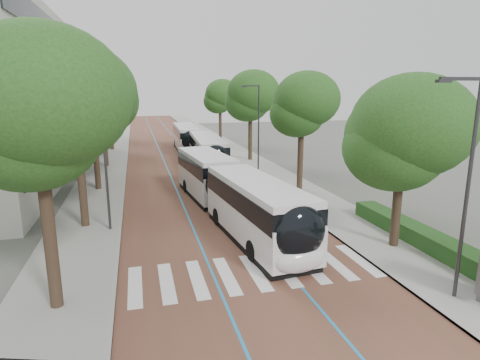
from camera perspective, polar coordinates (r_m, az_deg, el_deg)
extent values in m
plane|color=#51544C|center=(16.77, 2.48, -14.51)|extent=(160.00, 160.00, 0.00)
cube|color=brown|center=(54.96, -9.83, 4.51)|extent=(11.00, 140.00, 0.02)
cube|color=gray|center=(54.86, -17.67, 4.14)|extent=(4.00, 140.00, 0.12)
cube|color=gray|center=(56.06, -2.15, 4.90)|extent=(4.00, 140.00, 0.12)
cube|color=gray|center=(54.79, -15.69, 4.25)|extent=(0.20, 140.00, 0.14)
cube|color=gray|center=(55.69, -4.06, 4.82)|extent=(0.20, 140.00, 0.14)
cube|color=silver|center=(17.06, -14.70, -14.36)|extent=(0.55, 3.60, 0.01)
cube|color=silver|center=(17.08, -10.38, -14.10)|extent=(0.55, 3.60, 0.01)
cube|color=silver|center=(17.18, -6.10, -13.78)|extent=(0.55, 3.60, 0.01)
cube|color=silver|center=(17.38, -1.91, -13.38)|extent=(0.55, 3.60, 0.01)
cube|color=silver|center=(17.67, 2.15, -12.93)|extent=(0.55, 3.60, 0.01)
cube|color=silver|center=(18.04, 6.05, -12.44)|extent=(0.55, 3.60, 0.01)
cube|color=silver|center=(18.48, 9.76, -11.91)|extent=(0.55, 3.60, 0.01)
cube|color=silver|center=(19.00, 13.27, -11.37)|extent=(0.55, 3.60, 0.01)
cube|color=silver|center=(19.58, 16.57, -10.82)|extent=(0.55, 3.60, 0.01)
cube|color=teal|center=(54.85, -11.50, 4.44)|extent=(0.12, 126.00, 0.01)
cube|color=teal|center=(55.11, -8.17, 4.61)|extent=(0.12, 126.00, 0.01)
cube|color=black|center=(42.93, -22.64, 5.49)|extent=(0.12, 38.00, 1.60)
cube|color=black|center=(42.70, -23.01, 9.75)|extent=(0.12, 38.00, 1.60)
cube|color=black|center=(42.71, -23.39, 14.03)|extent=(0.12, 38.00, 1.60)
cube|color=black|center=(42.93, -23.76, 18.01)|extent=(0.12, 38.00, 1.60)
cube|color=#1D4317|center=(20.90, 27.41, -8.78)|extent=(1.20, 14.00, 0.80)
cylinder|color=#2F2F32|center=(16.28, 29.60, -1.57)|extent=(0.14, 0.14, 8.00)
cube|color=#2F2F32|center=(15.34, 29.02, 12.48)|extent=(1.70, 0.12, 0.12)
cube|color=#2F2F32|center=(14.87, 26.98, 12.42)|extent=(0.50, 0.20, 0.10)
cylinder|color=#2F2F32|center=(38.11, 2.66, 7.35)|extent=(0.14, 0.14, 8.00)
cube|color=#2F2F32|center=(37.72, 1.53, 13.24)|extent=(1.70, 0.12, 0.12)
cube|color=#2F2F32|center=(37.53, 0.48, 13.12)|extent=(0.50, 0.20, 0.10)
cylinder|color=#2F2F32|center=(22.59, -18.64, 3.00)|extent=(0.14, 0.14, 8.00)
cylinder|color=black|center=(15.49, -25.33, -8.35)|extent=(0.44, 0.44, 4.86)
ellipsoid|color=#1A4A17|center=(14.60, -26.98, 8.10)|extent=(5.51, 5.51, 4.69)
cylinder|color=black|center=(24.02, -21.54, -0.71)|extent=(0.44, 0.44, 4.93)
ellipsoid|color=#1A4A17|center=(23.46, -22.44, 10.00)|extent=(5.99, 5.99, 5.09)
cylinder|color=black|center=(32.85, -19.73, 2.41)|extent=(0.44, 0.44, 4.44)
ellipsoid|color=#1A4A17|center=(32.42, -20.27, 9.45)|extent=(6.31, 6.31, 5.36)
cylinder|color=black|center=(42.70, -18.63, 4.77)|extent=(0.44, 0.44, 4.52)
ellipsoid|color=#1A4A17|center=(42.38, -19.03, 10.27)|extent=(5.65, 5.65, 4.80)
cylinder|color=black|center=(54.61, -17.82, 6.35)|extent=(0.44, 0.44, 4.39)
ellipsoid|color=#1A4A17|center=(54.35, -18.11, 10.52)|extent=(6.43, 6.43, 5.46)
cylinder|color=black|center=(69.51, -17.21, 7.81)|extent=(0.44, 0.44, 4.82)
ellipsoid|color=#1A4A17|center=(69.32, -17.46, 11.41)|extent=(5.67, 5.67, 4.82)
cylinder|color=black|center=(21.07, 21.36, -3.98)|extent=(0.44, 0.44, 3.87)
ellipsoid|color=#1A4A17|center=(20.39, 22.16, 5.56)|extent=(5.68, 5.68, 4.83)
cylinder|color=black|center=(31.21, 8.55, 2.60)|extent=(0.44, 0.44, 4.54)
ellipsoid|color=#1A4A17|center=(30.76, 8.81, 10.19)|extent=(4.88, 4.88, 4.15)
cylinder|color=black|center=(44.26, 1.45, 5.88)|extent=(0.44, 0.44, 4.82)
ellipsoid|color=#1A4A17|center=(43.96, 1.49, 11.57)|extent=(5.66, 5.66, 4.81)
cylinder|color=black|center=(59.73, -2.81, 7.55)|extent=(0.44, 0.44, 4.63)
ellipsoid|color=#1A4A17|center=(59.50, -2.86, 11.59)|extent=(4.93, 4.93, 4.19)
cylinder|color=black|center=(25.17, -2.16, -0.84)|extent=(2.38, 1.13, 2.30)
cube|color=silver|center=(20.68, 2.35, -5.35)|extent=(3.44, 9.57, 1.82)
cube|color=black|center=(20.35, 2.38, -2.30)|extent=(3.46, 9.38, 0.97)
cube|color=silver|center=(20.20, 2.39, -0.54)|extent=(3.38, 9.38, 0.31)
cube|color=black|center=(21.04, 2.32, -8.16)|extent=(3.36, 9.19, 0.35)
cube|color=silver|center=(29.31, -4.80, 0.04)|extent=(3.28, 7.96, 1.82)
cube|color=black|center=(29.08, -4.85, 2.23)|extent=(3.30, 7.81, 0.97)
cube|color=silver|center=(28.98, -4.87, 3.48)|extent=(3.21, 7.80, 0.31)
cube|color=black|center=(29.57, -4.77, -2.02)|extent=(3.20, 7.64, 0.35)
ellipsoid|color=black|center=(16.58, 8.48, -7.41)|extent=(2.45, 1.33, 2.28)
ellipsoid|color=silver|center=(16.97, 8.43, -11.08)|extent=(2.44, 1.24, 1.14)
cylinder|color=black|center=(18.56, 1.82, -10.01)|extent=(0.40, 1.03, 1.00)
cylinder|color=black|center=(19.47, 8.07, -9.03)|extent=(0.40, 1.03, 1.00)
cylinder|color=black|center=(30.80, -7.65, -0.87)|extent=(0.40, 1.03, 1.00)
cylinder|color=black|center=(31.35, -3.62, -0.53)|extent=(0.40, 1.03, 1.00)
cylinder|color=black|center=(23.30, -3.19, -5.23)|extent=(0.40, 1.03, 1.00)
cylinder|color=black|center=(24.03, 1.98, -4.65)|extent=(0.40, 1.03, 1.00)
cube|color=silver|center=(39.85, -4.68, 3.42)|extent=(3.10, 12.11, 1.82)
cube|color=black|center=(39.68, -4.71, 5.04)|extent=(3.13, 11.87, 0.97)
cube|color=silver|center=(39.60, -4.73, 5.96)|extent=(3.04, 11.87, 0.31)
cube|color=black|center=(40.04, -4.65, 1.88)|extent=(3.03, 11.63, 0.35)
ellipsoid|color=black|center=(34.01, -3.48, 3.10)|extent=(2.40, 1.22, 2.28)
ellipsoid|color=silver|center=(34.17, -3.44, 1.20)|extent=(2.40, 1.12, 1.14)
cylinder|color=black|center=(36.34, -5.72, 1.27)|extent=(0.35, 1.01, 1.00)
cylinder|color=black|center=(36.64, -2.21, 1.42)|extent=(0.35, 1.01, 1.00)
cylinder|color=black|center=(43.59, -6.76, 3.15)|extent=(0.35, 1.01, 1.00)
cylinder|color=black|center=(43.84, -3.81, 3.27)|extent=(0.35, 1.01, 1.00)
cube|color=silver|center=(52.16, -7.64, 5.54)|extent=(2.79, 12.06, 1.82)
cube|color=black|center=(52.03, -7.68, 6.79)|extent=(2.82, 11.82, 0.97)
cube|color=silver|center=(51.97, -7.70, 7.49)|extent=(2.73, 11.82, 0.31)
cube|color=black|center=(52.31, -7.61, 4.36)|extent=(2.73, 11.58, 0.35)
ellipsoid|color=black|center=(46.30, -6.94, 5.59)|extent=(2.38, 1.16, 2.28)
ellipsoid|color=silver|center=(46.40, -6.90, 4.18)|extent=(2.37, 1.06, 1.14)
cylinder|color=black|center=(48.61, -8.52, 4.09)|extent=(0.32, 1.01, 1.00)
cylinder|color=black|center=(48.84, -5.87, 4.20)|extent=(0.32, 1.01, 1.00)
cylinder|color=black|center=(55.92, -9.16, 5.18)|extent=(0.32, 1.01, 1.00)
cylinder|color=black|center=(56.12, -6.85, 5.28)|extent=(0.32, 1.01, 1.00)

